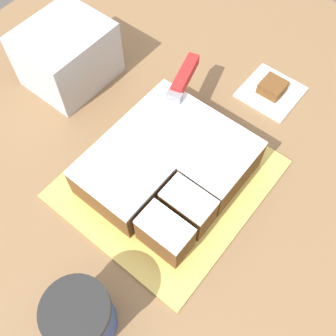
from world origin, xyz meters
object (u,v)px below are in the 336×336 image
object	(u,v)px
cake_board	(168,179)
coffee_cup	(81,317)
brownie	(272,87)
knife	(177,91)
storage_box	(67,55)
cake	(168,166)

from	to	relation	value
cake_board	coffee_cup	size ratio (longest dim) A/B	3.36
cake_board	coffee_cup	world-z (taller)	coffee_cup
brownie	knife	bearing A→B (deg)	148.21
coffee_cup	storage_box	distance (m)	0.52
coffee_cup	brownie	bearing A→B (deg)	2.32
coffee_cup	brownie	world-z (taller)	coffee_cup
knife	storage_box	size ratio (longest dim) A/B	1.69
knife	coffee_cup	xyz separation A→B (m)	(-0.39, -0.14, -0.04)
coffee_cup	brownie	size ratio (longest dim) A/B	2.13
cake_board	brownie	world-z (taller)	brownie
cake	brownie	size ratio (longest dim) A/B	5.36
storage_box	cake	bearing A→B (deg)	-101.75
cake_board	storage_box	distance (m)	0.34
cake	knife	world-z (taller)	knife
cake	brownie	distance (m)	0.30
cake	brownie	xyz separation A→B (m)	(0.30, -0.04, -0.02)
brownie	cake	bearing A→B (deg)	172.12
cake	coffee_cup	distance (m)	0.28
brownie	storage_box	distance (m)	0.43
cake_board	knife	xyz separation A→B (m)	(0.12, 0.07, 0.09)
brownie	storage_box	size ratio (longest dim) A/B	0.28
knife	brownie	size ratio (longest dim) A/B	5.95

